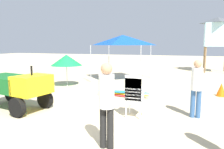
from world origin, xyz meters
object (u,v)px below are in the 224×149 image
stacked_plastic_chairs (134,93)px  lifeguard_near_left (197,85)px  utility_cart (16,86)px  lifeguard_tower (217,32)px  popup_canopy (123,40)px  surfboard_pile (122,93)px  traffic_cone_near (221,90)px  lifeguard_near_center (107,100)px  beach_umbrella_left (66,60)px

stacked_plastic_chairs → lifeguard_near_left: lifeguard_near_left is taller
utility_cart → lifeguard_tower: (7.29, 13.24, 2.36)m
lifeguard_near_left → stacked_plastic_chairs: bearing=-160.5°
stacked_plastic_chairs → popup_canopy: bearing=110.2°
surfboard_pile → traffic_cone_near: 4.18m
lifeguard_near_left → lifeguard_near_center: lifeguard_near_center is taller
beach_umbrella_left → surfboard_pile: bearing=-19.6°
lifeguard_near_left → lifeguard_near_center: bearing=-123.5°
surfboard_pile → beach_umbrella_left: (-3.42, 1.22, 1.24)m
lifeguard_near_center → beach_umbrella_left: lifeguard_near_center is taller
surfboard_pile → traffic_cone_near: (3.91, 1.47, 0.16)m
surfboard_pile → lifeguard_near_left: size_ratio=1.34×
utility_cart → popup_canopy: popup_canopy is taller
popup_canopy → traffic_cone_near: 6.25m
lifeguard_near_left → traffic_cone_near: 3.49m
lifeguard_near_center → traffic_cone_near: bearing=64.4°
surfboard_pile → traffic_cone_near: size_ratio=4.11×
surfboard_pile → lifeguard_tower: 11.66m
popup_canopy → lifeguard_tower: (5.77, 6.15, 0.71)m
lifeguard_tower → beach_umbrella_left: lifeguard_tower is taller
surfboard_pile → traffic_cone_near: traffic_cone_near is taller
surfboard_pile → beach_umbrella_left: 3.84m
popup_canopy → traffic_cone_near: popup_canopy is taller
utility_cart → stacked_plastic_chairs: 3.97m
lifeguard_near_left → lifeguard_tower: size_ratio=0.40×
surfboard_pile → lifeguard_tower: size_ratio=0.54×
lifeguard_near_left → popup_canopy: bearing=124.8°
stacked_plastic_chairs → utility_cart: bearing=-172.3°
stacked_plastic_chairs → popup_canopy: 7.19m
surfboard_pile → lifeguard_tower: lifeguard_tower is taller
lifeguard_tower → traffic_cone_near: 9.33m
utility_cart → stacked_plastic_chairs: bearing=7.7°
lifeguard_tower → utility_cart: bearing=-118.8°
surfboard_pile → lifeguard_near_center: size_ratio=1.28×
stacked_plastic_chairs → lifeguard_tower: lifeguard_tower is taller
surfboard_pile → lifeguard_near_center: lifeguard_near_center is taller
beach_umbrella_left → lifeguard_near_left: bearing=-25.5°
lifeguard_near_center → stacked_plastic_chairs: bearing=88.7°
lifeguard_near_center → lifeguard_tower: lifeguard_tower is taller
lifeguard_near_center → popup_canopy: bearing=105.3°
surfboard_pile → lifeguard_tower: bearing=66.6°
lifeguard_near_center → beach_umbrella_left: (-4.49, 5.67, 0.32)m
stacked_plastic_chairs → lifeguard_tower: (3.36, 12.71, 2.41)m
lifeguard_near_center → lifeguard_near_left: bearing=56.5°
popup_canopy → traffic_cone_near: bearing=-27.4°
utility_cart → beach_umbrella_left: beach_umbrella_left is taller
lifeguard_near_left → traffic_cone_near: size_ratio=3.07×
utility_cart → popup_canopy: size_ratio=0.91×
lifeguard_near_center → popup_canopy: size_ratio=0.60×
lifeguard_tower → traffic_cone_near: bearing=-93.6°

